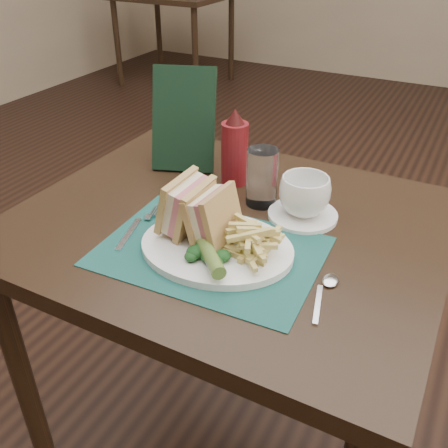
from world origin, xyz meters
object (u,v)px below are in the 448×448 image
Objects in this scene: ketchup_bottle at (235,147)px; check_presenter at (184,119)px; sandwich_half_a at (176,202)px; saucer at (303,215)px; table_main at (227,344)px; placemat at (210,251)px; plate at (217,248)px; table_bg_left at (175,39)px; coffee_cup at (304,196)px; sandwich_half_b at (204,213)px; drinking_glass at (262,177)px.

ketchup_bottle is 0.72× the size of check_presenter.
saucer is at bearing 41.84° from sandwich_half_a.
sandwich_half_a is at bearing -122.26° from table_main.
placemat is 0.12m from sandwich_half_a.
plate is 2.58× the size of sandwich_half_a.
table_main is at bearing 102.08° from placemat.
table_bg_left is 7.75× the size of sandwich_half_a.
check_presenter is (-0.36, 0.11, 0.07)m from coffee_cup.
ketchup_bottle is at bearing 102.63° from plate.
table_bg_left is (-2.09, 3.02, 0.00)m from table_main.
sandwich_half_a is 1.07× the size of sandwich_half_b.
table_main is at bearing 99.90° from plate.
sandwich_half_a reaches higher than drinking_glass.
sandwich_half_b is (0.00, -0.11, 0.45)m from table_main.
plate is 0.22m from drinking_glass.
table_main is 0.40m from placemat.
check_presenter is (-0.26, 0.31, 0.12)m from plate.
table_bg_left is 6.92× the size of drinking_glass.
table_bg_left is 6.00× the size of saucer.
drinking_glass is (0.01, 0.22, 0.06)m from placemat.
table_main is 0.41m from saucer.
check_presenter reaches higher than sandwich_half_a.
check_presenter reaches higher than coffee_cup.
placemat is at bearing -71.43° from check_presenter.
saucer reaches higher than table_main.
check_presenter is (-0.16, 0.29, 0.05)m from sandwich_half_a.
table_main is 3.00× the size of plate.
coffee_cup is (2.23, -2.94, 0.43)m from table_bg_left.
table_main is 0.45m from drinking_glass.
plate is (0.01, 0.01, 0.01)m from placemat.
ketchup_bottle is at bearing 108.00° from placemat.
saucer is (0.14, 0.19, -0.07)m from sandwich_half_b.
sandwich_half_a is 1.07× the size of coffee_cup.
sandwich_half_b is at bearing -125.90° from coffee_cup.
ketchup_bottle is (-0.00, 0.26, 0.02)m from sandwich_half_a.
sandwich_half_a is at bearing 164.38° from placemat.
table_bg_left is at bearing 123.94° from placemat.
sandwich_half_a is (-0.06, -0.10, 0.45)m from table_main.
placemat is at bearing -72.00° from ketchup_bottle.
table_main is 1.00× the size of table_bg_left.
sandwich_half_b reaches higher than placemat.
sandwich_half_a is 0.62× the size of ketchup_bottle.
placemat is (0.03, -0.12, 0.38)m from table_main.
check_presenter reaches higher than sandwich_half_b.
sandwich_half_b is 0.37m from check_presenter.
sandwich_half_a is 0.07m from sandwich_half_b.
placemat is at bearing -118.49° from saucer.
placemat reaches higher than table_main.
ketchup_bottle is (-0.21, 0.08, 0.04)m from coffee_cup.
plate is at bearing -116.69° from saucer.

